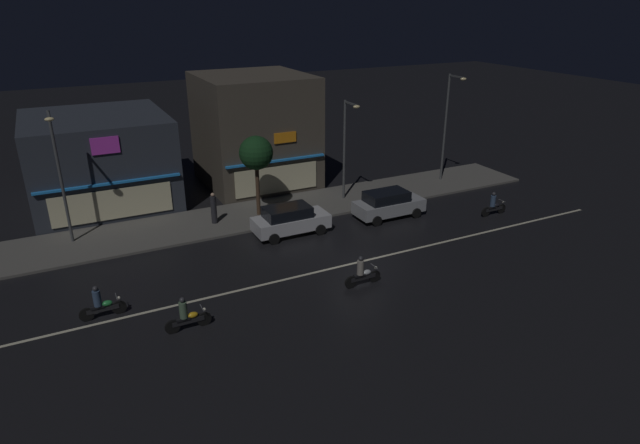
# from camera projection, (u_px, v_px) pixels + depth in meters

# --- Properties ---
(ground_plane) EXTENTS (140.00, 140.00, 0.00)m
(ground_plane) POSITION_uv_depth(u_px,v_px,m) (358.00, 262.00, 27.50)
(ground_plane) COLOR black
(lane_divider_stripe) EXTENTS (32.81, 0.16, 0.01)m
(lane_divider_stripe) POSITION_uv_depth(u_px,v_px,m) (358.00, 262.00, 27.50)
(lane_divider_stripe) COLOR beige
(lane_divider_stripe) RESTS_ON ground
(sidewalk_far) EXTENTS (34.54, 4.66, 0.14)m
(sidewalk_far) POSITION_uv_depth(u_px,v_px,m) (291.00, 208.00, 34.39)
(sidewalk_far) COLOR #5B5954
(sidewalk_far) RESTS_ON ground
(storefront_left_block) EXTENTS (7.25, 7.89, 7.66)m
(storefront_left_block) POSITION_uv_depth(u_px,v_px,m) (255.00, 130.00, 38.05)
(storefront_left_block) COLOR #4C443A
(storefront_left_block) RESTS_ON ground
(storefront_center_block) EXTENTS (8.49, 9.19, 5.70)m
(storefront_center_block) POSITION_uv_depth(u_px,v_px,m) (100.00, 160.00, 34.66)
(storefront_center_block) COLOR #2D333D
(storefront_center_block) RESTS_ON ground
(streetlamp_west) EXTENTS (0.44, 1.64, 7.15)m
(streetlamp_west) POSITION_uv_depth(u_px,v_px,m) (59.00, 168.00, 27.77)
(streetlamp_west) COLOR #47494C
(streetlamp_west) RESTS_ON sidewalk_far
(streetlamp_mid) EXTENTS (0.44, 1.64, 6.46)m
(streetlamp_mid) POSITION_uv_depth(u_px,v_px,m) (346.00, 142.00, 34.27)
(streetlamp_mid) COLOR #47494C
(streetlamp_mid) RESTS_ON sidewalk_far
(streetlamp_east) EXTENTS (0.44, 1.64, 7.53)m
(streetlamp_east) POSITION_uv_depth(u_px,v_px,m) (448.00, 120.00, 37.76)
(streetlamp_east) COLOR #47494C
(streetlamp_east) RESTS_ON sidewalk_far
(pedestrian_on_sidewalk) EXTENTS (0.34, 0.34, 1.88)m
(pedestrian_on_sidewalk) POSITION_uv_depth(u_px,v_px,m) (214.00, 209.00, 31.64)
(pedestrian_on_sidewalk) COLOR #232328
(pedestrian_on_sidewalk) RESTS_ON sidewalk_far
(street_tree) EXTENTS (2.02, 2.02, 4.90)m
(street_tree) POSITION_uv_depth(u_px,v_px,m) (256.00, 154.00, 31.75)
(street_tree) COLOR #473323
(street_tree) RESTS_ON sidewalk_far
(parked_car_near_kerb) EXTENTS (4.30, 1.98, 1.67)m
(parked_car_near_kerb) POSITION_uv_depth(u_px,v_px,m) (388.00, 204.00, 32.86)
(parked_car_near_kerb) COLOR #9EA0A5
(parked_car_near_kerb) RESTS_ON ground
(parked_car_trailing) EXTENTS (4.30, 1.98, 1.67)m
(parked_car_trailing) POSITION_uv_depth(u_px,v_px,m) (290.00, 220.00, 30.50)
(parked_car_trailing) COLOR silver
(parked_car_trailing) RESTS_ON ground
(motorcycle_lead) EXTENTS (1.90, 0.60, 1.52)m
(motorcycle_lead) POSITION_uv_depth(u_px,v_px,m) (101.00, 304.00, 22.54)
(motorcycle_lead) COLOR black
(motorcycle_lead) RESTS_ON ground
(motorcycle_following) EXTENTS (1.90, 0.60, 1.52)m
(motorcycle_following) POSITION_uv_depth(u_px,v_px,m) (362.00, 273.00, 25.08)
(motorcycle_following) COLOR black
(motorcycle_following) RESTS_ON ground
(motorcycle_opposite_lane) EXTENTS (1.90, 0.60, 1.52)m
(motorcycle_opposite_lane) POSITION_uv_depth(u_px,v_px,m) (494.00, 205.00, 33.24)
(motorcycle_opposite_lane) COLOR black
(motorcycle_opposite_lane) RESTS_ON ground
(motorcycle_trailing_far) EXTENTS (1.90, 0.60, 1.52)m
(motorcycle_trailing_far) POSITION_uv_depth(u_px,v_px,m) (186.00, 316.00, 21.70)
(motorcycle_trailing_far) COLOR black
(motorcycle_trailing_far) RESTS_ON ground
(traffic_cone) EXTENTS (0.36, 0.36, 0.55)m
(traffic_cone) POSITION_uv_depth(u_px,v_px,m) (382.00, 206.00, 34.13)
(traffic_cone) COLOR orange
(traffic_cone) RESTS_ON ground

